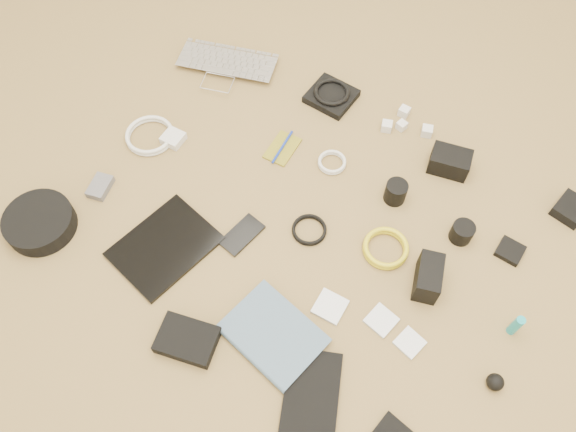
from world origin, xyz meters
The scene contains 32 objects.
laptop centered at (-0.51, 0.38, 0.01)m, with size 0.34×0.24×0.03m, color #B6B7BB.
headphone_pouch centered at (-0.13, 0.48, 0.01)m, with size 0.15×0.14×0.03m, color black.
headphones centered at (-0.13, 0.48, 0.03)m, with size 0.12×0.12×0.02m, color black.
charger_a centered at (0.12, 0.53, 0.02)m, with size 0.03×0.03×0.03m, color silver.
charger_b centered at (0.13, 0.48, 0.01)m, with size 0.03×0.03×0.03m, color silver.
charger_c centered at (0.21, 0.50, 0.02)m, with size 0.03×0.03×0.03m, color silver.
charger_d centered at (0.09, 0.45, 0.02)m, with size 0.03×0.03×0.03m, color silver.
dslr_camera centered at (0.33, 0.40, 0.03)m, with size 0.12×0.08×0.07m, color black.
lens_pouch centered at (0.70, 0.44, 0.02)m, with size 0.09×0.10×0.03m, color black.
notebook_olive centered at (-0.16, 0.21, 0.00)m, with size 0.08×0.12×0.01m, color olive.
pen_blue centered at (-0.16, 0.21, 0.01)m, with size 0.01×0.01×0.14m, color #142CA3.
cable_white_a centered at (0.00, 0.23, 0.01)m, with size 0.09×0.09×0.01m, color silver.
lens_a centered at (0.23, 0.22, 0.04)m, with size 0.07×0.07×0.07m, color black.
lens_b centered at (0.45, 0.19, 0.03)m, with size 0.07×0.07×0.06m, color black.
card_reader centered at (0.59, 0.21, 0.01)m, with size 0.07×0.07×0.02m, color black.
power_brick centered at (-0.48, 0.06, 0.01)m, with size 0.06×0.06×0.03m, color silver.
cable_white_b centered at (-0.56, 0.03, 0.01)m, with size 0.16×0.16×0.01m, color silver.
cable_black centered at (0.06, -0.01, 0.00)m, with size 0.10×0.10×0.01m, color black.
cable_yellow centered at (0.28, 0.04, 0.01)m, with size 0.13×0.13×0.01m, color gold.
flash centered at (0.42, 0.00, 0.04)m, with size 0.06×0.12×0.09m, color black.
lens_cleaner centered at (0.67, -0.01, 0.04)m, with size 0.02×0.02×0.08m, color teal.
battery_charger centered at (-0.57, -0.21, 0.01)m, with size 0.06×0.09×0.02m, color #57565B.
tablet centered at (-0.28, -0.27, 0.01)m, with size 0.22×0.28×0.01m, color black.
phone centered at (-0.10, -0.13, 0.01)m, with size 0.07×0.13×0.01m, color black.
filter_case_left centered at (0.22, -0.19, 0.01)m, with size 0.08×0.08×0.01m, color silver.
filter_case_mid centered at (0.36, -0.16, 0.00)m, with size 0.07×0.07×0.01m, color silver.
filter_case_right centered at (0.45, -0.18, 0.00)m, with size 0.07×0.07×0.01m, color silver.
air_blower centered at (0.68, -0.17, 0.02)m, with size 0.04×0.04×0.04m, color black.
headphone_case centered at (-0.63, -0.40, 0.03)m, with size 0.20×0.20×0.06m, color black.
drive_case centered at (-0.05, -0.47, 0.02)m, with size 0.15×0.11×0.04m, color black.
paperback centered at (0.11, -0.43, 0.01)m, with size 0.19×0.25×0.02m, color #465F78.
notebook_black_a centered at (0.29, -0.42, 0.01)m, with size 0.14×0.22×0.02m, color black.
Camera 1 is at (0.41, -0.74, 1.45)m, focal length 35.00 mm.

